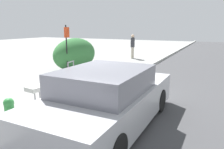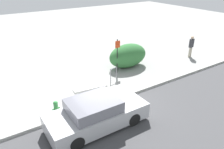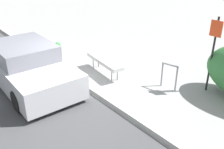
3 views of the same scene
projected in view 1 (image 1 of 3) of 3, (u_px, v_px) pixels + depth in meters
ground_plane at (88, 101)px, 6.65m from camera, size 60.00×60.00×0.00m
curb at (87, 99)px, 6.63m from camera, size 60.00×0.20×0.13m
bench at (54, 84)px, 6.82m from camera, size 1.89×0.63×0.56m
bike_rack at (71, 69)px, 9.07m from camera, size 0.55×0.15×0.83m
sign_post at (67, 45)px, 9.96m from camera, size 0.36×0.08×2.30m
fire_hydrant at (10, 114)px, 4.65m from camera, size 0.36×0.22×0.77m
shrub_hedge at (75, 54)px, 11.29m from camera, size 2.91×1.60×1.65m
pedestrian at (133, 46)px, 15.41m from camera, size 0.41×0.27×1.69m
parked_car_near at (108, 99)px, 4.91m from camera, size 4.40×1.88×1.35m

